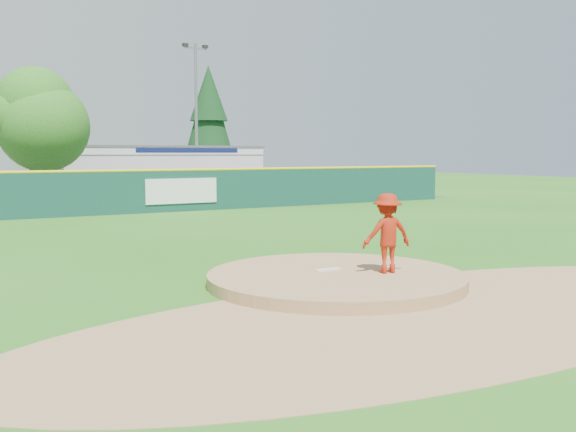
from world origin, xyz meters
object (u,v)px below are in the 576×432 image
conifer_tree (209,119)px  light_pole_right (196,112)px  pool_building_grp (139,170)px  deciduous_tree (31,120)px  pitcher (387,233)px

conifer_tree → light_pole_right: (-4.00, -7.00, 0.00)m
pool_building_grp → conifer_tree: conifer_tree is taller
deciduous_tree → light_pole_right: size_ratio=0.74×
pitcher → light_pole_right: bearing=-93.8°
pitcher → conifer_tree: 38.73m
pool_building_grp → deciduous_tree: (-8.00, -6.99, 2.89)m
pitcher → deciduous_tree: bearing=-71.9°
pool_building_grp → light_pole_right: bearing=-44.9°
conifer_tree → pitcher: bearing=-108.3°
deciduous_tree → light_pole_right: light_pole_right is taller
pool_building_grp → light_pole_right: size_ratio=1.52×
pool_building_grp → deciduous_tree: size_ratio=2.07×
pitcher → conifer_tree: (12.06, 36.54, 4.44)m
pool_building_grp → conifer_tree: bearing=29.8°
pool_building_grp → deciduous_tree: deciduous_tree is taller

